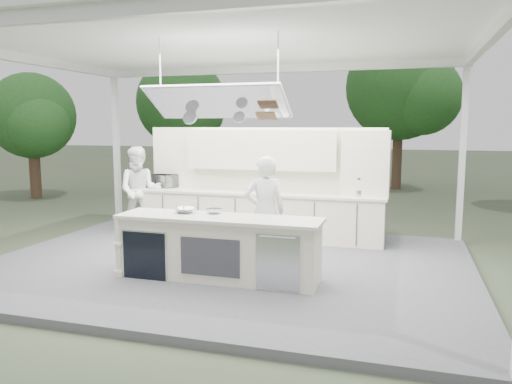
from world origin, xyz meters
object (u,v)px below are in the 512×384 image
(head_chef, at_px, (265,212))
(sous_chef, at_px, (140,191))
(demo_island, at_px, (217,248))
(back_counter, at_px, (259,215))

(head_chef, xyz_separation_m, sous_chef, (-3.20, 1.64, 0.02))
(demo_island, bearing_deg, back_counter, 93.63)
(back_counter, bearing_deg, sous_chef, -172.08)
(head_chef, relative_size, sous_chef, 0.98)
(back_counter, relative_size, head_chef, 2.80)
(demo_island, distance_m, back_counter, 2.82)
(demo_island, height_order, sous_chef, sous_chef)
(back_counter, bearing_deg, demo_island, -86.37)
(sous_chef, bearing_deg, demo_island, -65.48)
(back_counter, height_order, sous_chef, sous_chef)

